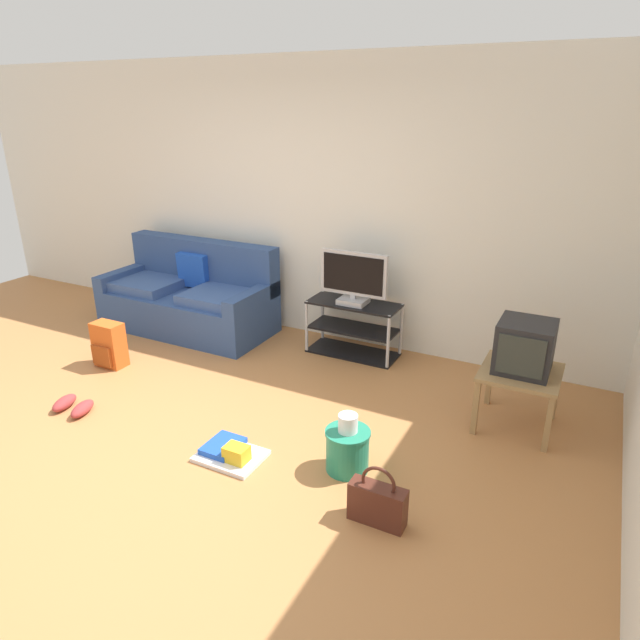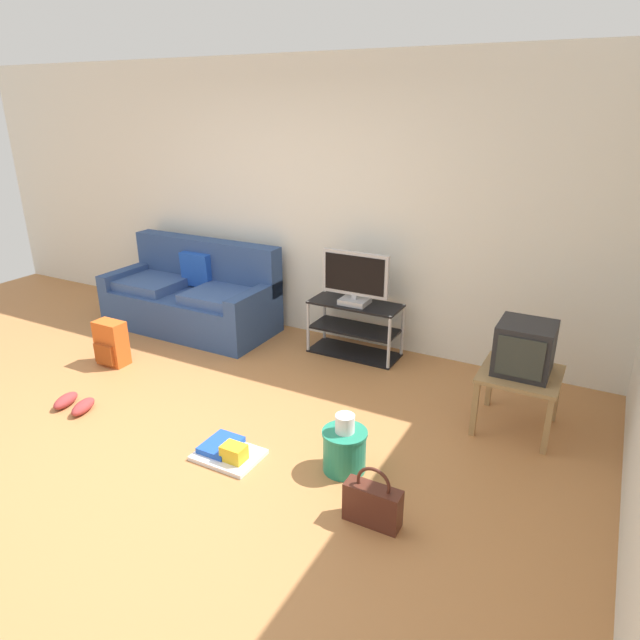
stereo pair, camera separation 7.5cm
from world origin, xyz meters
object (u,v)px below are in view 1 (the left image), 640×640
Objects in this scene: handbag at (377,503)px; floor_tray at (230,453)px; crt_tv at (525,347)px; sneakers_pair at (73,406)px; tv_stand at (353,328)px; side_table at (520,379)px; backpack at (109,345)px; cleaning_bucket at (347,447)px; couch at (191,298)px; flat_tv at (354,279)px.

handbag is 0.86× the size of floor_tray.
crt_tv reaches higher than sneakers_pair.
tv_stand reaches higher than side_table.
backpack is 1.10× the size of handbag.
side_table is 1.35× the size of cleaning_bucket.
crt_tv reaches higher than side_table.
side_table reaches higher than sneakers_pair.
floor_tray is at bearing -161.61° from cleaning_bucket.
tv_stand is 1.76m from crt_tv.
crt_tv is 1.63m from handbag.
side_table is 3.55m from backpack.
backpack is at bearing 164.74° from handbag.
couch is at bearing 146.77° from handbag.
couch is 2.79× the size of flat_tv.
sneakers_pair is (0.37, -0.74, -0.16)m from backpack.
backpack is at bearing 170.59° from cleaning_bucket.
floor_tray is (-0.05, -1.93, -0.72)m from flat_tv.
couch is 1.88m from flat_tv.
cleaning_bucket is (2.60, -0.43, -0.03)m from backpack.
backpack is at bearing 159.53° from floor_tray.
backpack is 1.12× the size of sneakers_pair.
handbag is at bearing -62.24° from flat_tv.
flat_tv is at bearing 52.56° from sneakers_pair.
couch is 2.53m from floor_tray.
cleaning_bucket is at bearing -30.97° from couch.
sneakers_pair is (-1.52, -1.98, -0.72)m from flat_tv.
sneakers_pair is at bearing -80.44° from couch.
couch is at bearing 134.97° from floor_tray.
crt_tv reaches higher than backpack.
backpack is (-1.88, -1.27, -0.06)m from tv_stand.
floor_tray is (-0.76, -0.25, -0.13)m from cleaning_bucket.
cleaning_bucket is 2.26m from sneakers_pair.
crt_tv is at bearing -20.22° from flat_tv.
flat_tv reaches higher than cleaning_bucket.
crt_tv is at bearing 23.96° from sneakers_pair.
couch is 1.10m from backpack.
couch is 4.36× the size of backpack.
side_table is at bearing -7.64° from couch.
handbag reaches higher than sneakers_pair.
cleaning_bucket is (-0.36, 0.38, 0.04)m from handbag.
side_table is 1.47× the size of handbag.
tv_stand is at bearing 112.91° from cleaning_bucket.
flat_tv is 1.48× the size of floor_tray.
crt_tv is at bearing 90.00° from side_table.
cleaning_bucket is at bearing -67.09° from tv_stand.
couch is 4.80× the size of handbag.
flat_tv is 1.75× the size of sneakers_pair.
floor_tray is (-1.66, -1.32, -0.35)m from side_table.
floor_tray is at bearing -45.03° from couch.
crt_tv is 1.03× the size of handbag.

